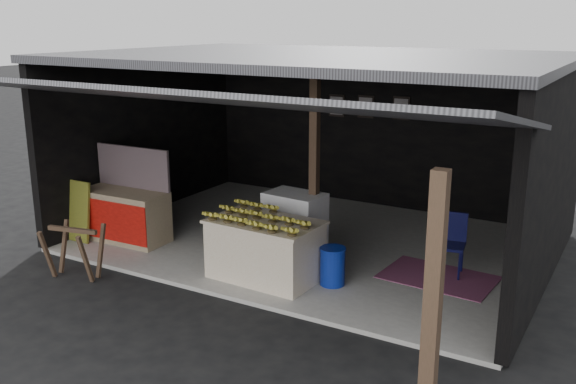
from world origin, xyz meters
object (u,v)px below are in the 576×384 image
Objects in this scene: neighbor_stall at (125,213)px; plastic_chair at (451,238)px; white_crate at (295,224)px; sawhorse at (74,247)px; banana_table at (265,249)px; water_barrel at (333,267)px.

neighbor_stall is 1.72× the size of plastic_chair.
white_crate is at bearing 14.91° from neighbor_stall.
white_crate is 1.10× the size of plastic_chair.
neighbor_stall reaches higher than sawhorse.
banana_table is 2.81m from neighbor_stall.
plastic_chair reaches higher than water_barrel.
sawhorse is at bearing -150.33° from banana_table.
sawhorse is 3.59m from water_barrel.
white_crate is at bearing 32.60° from sawhorse.
neighbor_stall is at bearing -179.41° from water_barrel.
neighbor_stall is at bearing -158.30° from white_crate.
white_crate is 2.29m from plastic_chair.
white_crate is at bearing -177.91° from plastic_chair.
sawhorse is 1.59× the size of water_barrel.
water_barrel is at bearing 11.98° from sawhorse.
banana_table is at bearing -154.44° from plastic_chair.
plastic_chair is at bearing 15.93° from white_crate.
neighbor_stall is 3.71m from water_barrel.
water_barrel is 1.74m from plastic_chair.
plastic_chair is (4.50, 2.68, 0.10)m from sawhorse.
banana_table is at bearing -6.31° from neighbor_stall.
water_barrel is (3.70, 0.04, -0.20)m from neighbor_stall.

